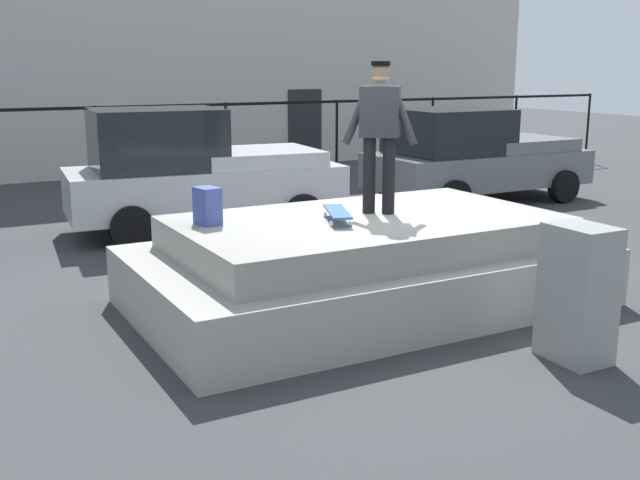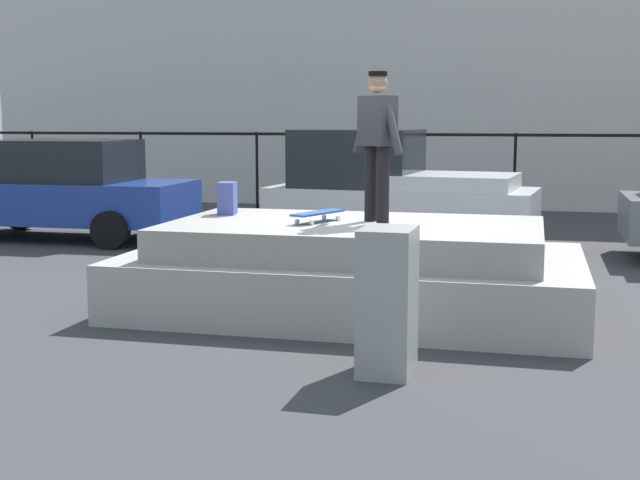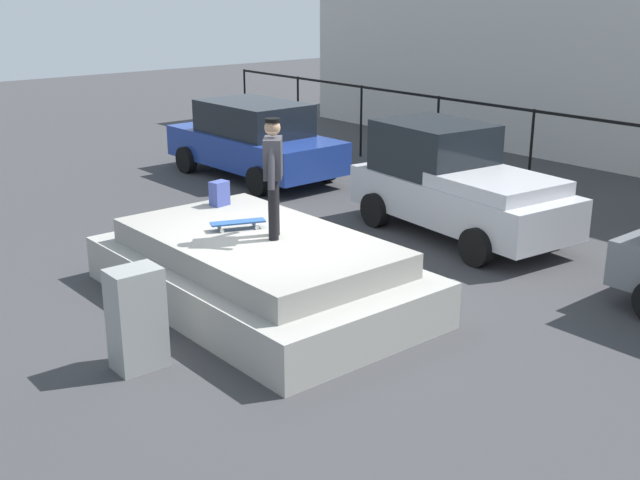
{
  "view_description": "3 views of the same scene",
  "coord_description": "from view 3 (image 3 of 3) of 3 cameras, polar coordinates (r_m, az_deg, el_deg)",
  "views": [
    {
      "loc": [
        -4.61,
        -7.1,
        2.62
      ],
      "look_at": [
        -0.39,
        0.58,
        0.6
      ],
      "focal_mm": 42.55,
      "sensor_mm": 36.0,
      "label": 1
    },
    {
      "loc": [
        1.72,
        -9.53,
        2.15
      ],
      "look_at": [
        -0.83,
        0.63,
        0.67
      ],
      "focal_mm": 48.14,
      "sensor_mm": 36.0,
      "label": 2
    },
    {
      "loc": [
        8.49,
        -6.35,
        4.38
      ],
      "look_at": [
        -0.46,
        1.16,
        0.58
      ],
      "focal_mm": 44.29,
      "sensor_mm": 36.0,
      "label": 3
    }
  ],
  "objects": [
    {
      "name": "skateboarder",
      "position": [
        10.83,
        -3.41,
        5.08
      ],
      "size": [
        0.69,
        0.62,
        1.67
      ],
      "color": "black",
      "rests_on": "concrete_ledge"
    },
    {
      "name": "backpack",
      "position": [
        12.72,
        -7.28,
        3.36
      ],
      "size": [
        0.24,
        0.31,
        0.39
      ],
      "primitive_type": "cube",
      "rotation": [
        0.0,
        0.0,
        1.73
      ],
      "color": "#3F4C99",
      "rests_on": "concrete_ledge"
    },
    {
      "name": "car_blue_sedan_near",
      "position": [
        18.73,
        -4.8,
        7.25
      ],
      "size": [
        4.71,
        2.25,
        1.78
      ],
      "color": "navy",
      "rests_on": "ground_plane"
    },
    {
      "name": "utility_box",
      "position": [
        9.58,
        -13.11,
        -5.56
      ],
      "size": [
        0.45,
        0.61,
        1.25
      ],
      "primitive_type": "cube",
      "rotation": [
        0.0,
        0.0,
        -0.02
      ],
      "color": "gray",
      "rests_on": "ground_plane"
    },
    {
      "name": "ground_plane",
      "position": [
        11.47,
        -2.99,
        -4.46
      ],
      "size": [
        60.0,
        60.0,
        0.0
      ],
      "primitive_type": "plane",
      "color": "#38383A"
    },
    {
      "name": "concrete_ledge",
      "position": [
        11.37,
        -4.46,
        -2.22
      ],
      "size": [
        5.03,
        2.94,
        0.99
      ],
      "color": "#9E9B93",
      "rests_on": "ground_plane"
    },
    {
      "name": "fence_row",
      "position": [
        16.77,
        18.81,
        6.65
      ],
      "size": [
        24.06,
        0.06,
        1.87
      ],
      "color": "black",
      "rests_on": "ground_plane"
    },
    {
      "name": "skateboard",
      "position": [
        11.45,
        -5.95,
        1.26
      ],
      "size": [
        0.48,
        0.81,
        0.12
      ],
      "color": "#264C8C",
      "rests_on": "concrete_ledge"
    },
    {
      "name": "car_silver_pickup_mid",
      "position": [
        14.48,
        9.7,
        4.09
      ],
      "size": [
        4.48,
        2.33,
        1.97
      ],
      "color": "#B7B7BC",
      "rests_on": "ground_plane"
    }
  ]
}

